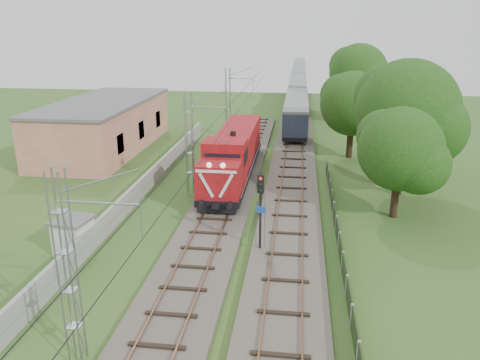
# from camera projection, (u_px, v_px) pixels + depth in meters

# --- Properties ---
(ground) EXTENTS (140.00, 140.00, 0.00)m
(ground) POSITION_uv_depth(u_px,v_px,m) (196.00, 267.00, 25.86)
(ground) COLOR #305921
(ground) RESTS_ON ground
(track_main) EXTENTS (4.20, 70.00, 0.45)m
(track_main) POSITION_uv_depth(u_px,v_px,m) (217.00, 215.00, 32.39)
(track_main) COLOR #6B6054
(track_main) RESTS_ON ground
(track_side) EXTENTS (4.20, 80.00, 0.45)m
(track_side) POSITION_uv_depth(u_px,v_px,m) (293.00, 165.00, 44.03)
(track_side) COLOR #6B6054
(track_side) RESTS_ON ground
(catenary) EXTENTS (3.31, 70.00, 8.00)m
(catenary) POSITION_uv_depth(u_px,v_px,m) (190.00, 142.00, 36.22)
(catenary) COLOR gray
(catenary) RESTS_ON ground
(boundary_wall) EXTENTS (0.25, 40.00, 1.50)m
(boundary_wall) POSITION_uv_depth(u_px,v_px,m) (148.00, 181.00, 37.69)
(boundary_wall) COLOR #9E9E99
(boundary_wall) RESTS_ON ground
(station_building) EXTENTS (8.40, 20.40, 5.22)m
(station_building) POSITION_uv_depth(u_px,v_px,m) (105.00, 125.00, 49.40)
(station_building) COLOR tan
(station_building) RESTS_ON ground
(fence) EXTENTS (0.12, 32.00, 1.20)m
(fence) POSITION_uv_depth(u_px,v_px,m) (339.00, 241.00, 27.54)
(fence) COLOR black
(fence) RESTS_ON ground
(locomotive) EXTENTS (3.13, 17.85, 4.53)m
(locomotive) POSITION_uv_depth(u_px,v_px,m) (234.00, 153.00, 39.72)
(locomotive) COLOR black
(locomotive) RESTS_ON ground
(coach_rake) EXTENTS (2.84, 84.73, 3.28)m
(coach_rake) POSITION_uv_depth(u_px,v_px,m) (298.00, 81.00, 89.87)
(coach_rake) COLOR black
(coach_rake) RESTS_ON ground
(signal_post) EXTENTS (0.54, 0.42, 4.91)m
(signal_post) POSITION_uv_depth(u_px,v_px,m) (261.00, 199.00, 26.34)
(signal_post) COLOR black
(signal_post) RESTS_ON ground
(relay_hut) EXTENTS (2.34, 2.34, 2.13)m
(relay_hut) POSITION_uv_depth(u_px,v_px,m) (73.00, 235.00, 27.19)
(relay_hut) COLOR silver
(relay_hut) RESTS_ON ground
(tree_a) EXTENTS (5.94, 5.65, 7.70)m
(tree_a) POSITION_uv_depth(u_px,v_px,m) (401.00, 150.00, 31.06)
(tree_a) COLOR #332214
(tree_a) RESTS_ON ground
(tree_b) EXTENTS (8.06, 7.68, 10.45)m
(tree_b) POSITION_uv_depth(u_px,v_px,m) (408.00, 112.00, 34.92)
(tree_b) COLOR #332214
(tree_b) RESTS_ON ground
(tree_c) EXTENTS (6.60, 6.29, 8.56)m
(tree_c) POSITION_uv_depth(u_px,v_px,m) (353.00, 104.00, 45.46)
(tree_c) COLOR #332214
(tree_c) RESTS_ON ground
(tree_d) EXTENTS (8.07, 7.69, 10.46)m
(tree_d) POSITION_uv_depth(u_px,v_px,m) (359.00, 74.00, 61.87)
(tree_d) COLOR #332214
(tree_d) RESTS_ON ground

